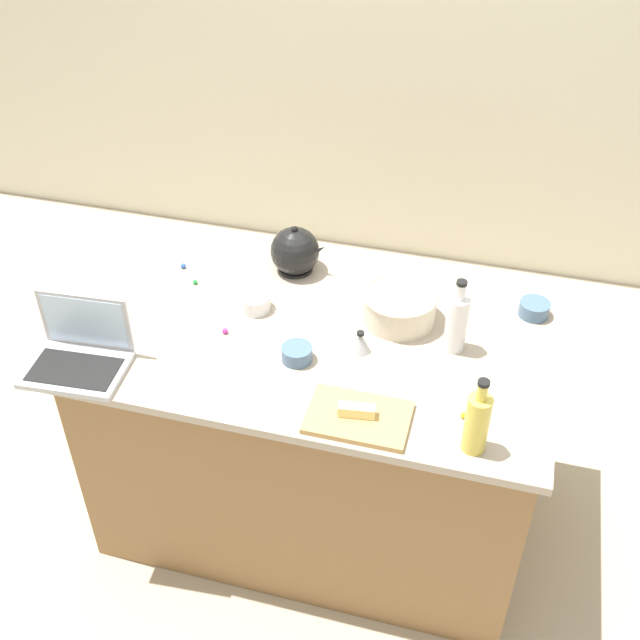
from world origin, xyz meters
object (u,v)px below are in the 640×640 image
object	(u,v)px
bottle_vinegar	(457,322)
ramekin_medium	(534,309)
mixing_bowl_large	(400,306)
ramekin_wide	(297,353)
laptop	(79,353)
cutting_board	(358,417)
butter_stick_left	(357,410)
bottle_oil	(477,422)
kettle	(295,252)
kitchen_timer	(360,342)
ramekin_small	(255,302)

from	to	relation	value
bottle_vinegar	ramekin_medium	bearing A→B (deg)	45.38
mixing_bowl_large	ramekin_wide	size ratio (longest dim) A/B	2.55
laptop	mixing_bowl_large	world-z (taller)	laptop
cutting_board	laptop	bearing A→B (deg)	179.50
butter_stick_left	bottle_vinegar	bearing A→B (deg)	59.87
mixing_bowl_large	ramekin_wide	bearing A→B (deg)	-133.87
bottle_oil	ramekin_medium	size ratio (longest dim) A/B	2.46
mixing_bowl_large	cutting_board	world-z (taller)	mixing_bowl_large
laptop	mixing_bowl_large	size ratio (longest dim) A/B	1.27
kettle	ramekin_medium	distance (m)	0.87
bottle_oil	kitchen_timer	size ratio (longest dim) A/B	3.33
bottle_vinegar	ramekin_medium	size ratio (longest dim) A/B	2.57
ramekin_medium	kitchen_timer	size ratio (longest dim) A/B	1.35
ramekin_small	ramekin_medium	xyz separation A→B (m)	(0.94, 0.22, -0.00)
bottle_vinegar	ramekin_wide	size ratio (longest dim) A/B	2.67
laptop	butter_stick_left	world-z (taller)	laptop
bottle_oil	bottle_vinegar	bearing A→B (deg)	105.00
ramekin_wide	kitchen_timer	world-z (taller)	kitchen_timer
kettle	cutting_board	bearing A→B (deg)	-60.01
laptop	kettle	xyz separation A→B (m)	(0.51, 0.68, 0.03)
butter_stick_left	bottle_oil	bearing A→B (deg)	-3.55
mixing_bowl_large	kettle	distance (m)	0.47
laptop	ramekin_medium	world-z (taller)	laptop
cutting_board	ramekin_wide	xyz separation A→B (m)	(-0.25, 0.21, 0.02)
butter_stick_left	kitchen_timer	distance (m)	0.31
bottle_vinegar	cutting_board	size ratio (longest dim) A/B	0.88
mixing_bowl_large	ramekin_wide	world-z (taller)	mixing_bowl_large
ramekin_small	ramekin_wide	distance (m)	0.31
laptop	kitchen_timer	bearing A→B (deg)	19.47
mixing_bowl_large	kitchen_timer	size ratio (longest dim) A/B	3.32
bottle_oil	ramekin_small	bearing A→B (deg)	150.92
kettle	ramekin_wide	xyz separation A→B (m)	(0.15, -0.48, -0.05)
bottle_vinegar	butter_stick_left	size ratio (longest dim) A/B	2.43
butter_stick_left	laptop	bearing A→B (deg)	179.50
laptop	bottle_oil	world-z (taller)	bottle_oil
ramekin_small	ramekin_wide	size ratio (longest dim) A/B	1.09
mixing_bowl_large	cutting_board	xyz separation A→B (m)	(-0.03, -0.50, -0.05)
mixing_bowl_large	butter_stick_left	bearing A→B (deg)	-93.74
cutting_board	ramekin_medium	xyz separation A→B (m)	(0.47, 0.65, 0.02)
laptop	ramekin_small	world-z (taller)	laptop
bottle_vinegar	bottle_oil	xyz separation A→B (m)	(0.11, -0.42, -0.00)
laptop	ramekin_medium	xyz separation A→B (m)	(1.38, 0.64, -0.02)
mixing_bowl_large	ramekin_small	distance (m)	0.50
ramekin_wide	butter_stick_left	bearing A→B (deg)	-40.61
ramekin_medium	bottle_oil	bearing A→B (deg)	-101.00
laptop	ramekin_small	size ratio (longest dim) A/B	2.97
mixing_bowl_large	bottle_oil	size ratio (longest dim) A/B	1.00
kettle	butter_stick_left	world-z (taller)	kettle
kettle	butter_stick_left	bearing A→B (deg)	-60.40
bottle_vinegar	laptop	bearing A→B (deg)	-160.93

